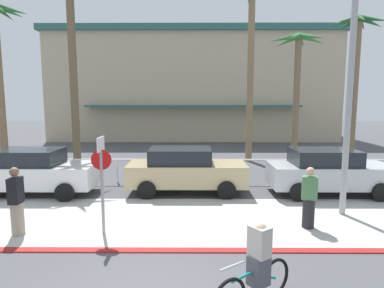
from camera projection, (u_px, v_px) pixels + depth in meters
The scene contains 17 objects.
ground_plane at pixel (175, 175), 15.39m from camera, with size 80.00×80.00×0.00m, color #4C4C51.
sidewalk_strip at pixel (163, 220), 9.64m from camera, with size 44.00×4.00×0.02m, color beige.
curb_paint at pixel (155, 250), 7.66m from camera, with size 44.00×0.24×0.03m, color maroon.
building_backdrop at pixel (193, 87), 32.18m from camera, with size 25.08×12.59×9.48m.
rail_fence at pixel (172, 164), 13.79m from camera, with size 23.23×0.08×1.04m.
stop_sign_bike_lane at pixel (102, 171), 8.39m from camera, with size 0.52×0.56×2.56m.
streetlight_curb at pixel (355, 72), 9.30m from camera, with size 0.24×2.54×7.50m.
palm_tree_3 at pixel (72, 37), 15.15m from camera, with size 3.40×3.05×9.02m.
palm_tree_4 at pixel (251, 35), 18.01m from camera, with size 3.17×2.86×9.72m.
palm_tree_5 at pixel (297, 68), 18.45m from camera, with size 3.17×3.43×7.18m.
palm_tree_6 at pixel (356, 56), 18.22m from camera, with size 2.89×3.17×8.09m.
car_white_1 at pixel (34, 171), 12.15m from camera, with size 4.40×2.02×1.69m.
car_tan_2 at pixel (186, 170), 12.42m from camera, with size 4.40×2.02×1.69m.
car_silver_3 at pixel (328, 171), 12.14m from camera, with size 4.40×2.02×1.69m.
cyclist_teal_0 at pixel (257, 267), 5.56m from camera, with size 1.50×1.12×1.50m.
pedestrian_0 at pixel (16, 204), 8.44m from camera, with size 0.34×0.41×1.80m.
pedestrian_1 at pixel (309, 200), 8.92m from camera, with size 0.46×0.40×1.70m.
Camera 1 is at (0.91, -5.06, 3.49)m, focal length 30.82 mm.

